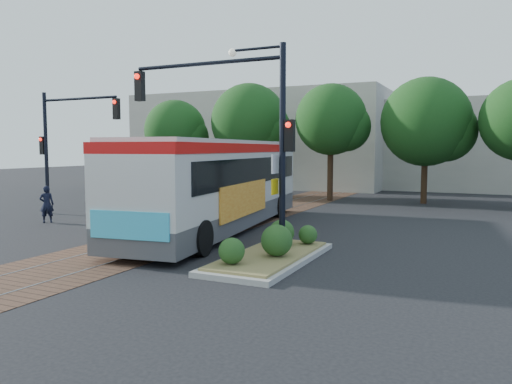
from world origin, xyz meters
TOP-DOWN VIEW (x-y plane):
  - ground at (0.00, 0.00)m, footprint 120.00×120.00m
  - trackbed at (0.00, 4.00)m, footprint 3.60×40.00m
  - tree_row at (1.21, 16.42)m, footprint 26.40×5.60m
  - warehouses at (-0.53, 28.75)m, footprint 40.00×13.00m
  - city_bus at (0.76, 3.33)m, footprint 4.54×13.58m
  - traffic_island at (4.82, -0.90)m, footprint 2.20×5.20m
  - signal_pole_main at (3.86, -0.81)m, footprint 5.49×0.46m
  - signal_pole_left at (-8.37, 4.00)m, footprint 4.99×0.34m
  - officer at (-7.07, 1.73)m, footprint 0.70×0.69m
  - parked_car at (-8.68, 12.20)m, footprint 4.49×2.80m

SIDE VIEW (x-z plane):
  - ground at x=0.00m, z-range 0.00..0.00m
  - trackbed at x=0.00m, z-range 0.00..0.02m
  - traffic_island at x=4.82m, z-range -0.24..0.89m
  - parked_car at x=-8.68m, z-range 0.00..1.21m
  - officer at x=-7.07m, z-range 0.00..1.63m
  - city_bus at x=0.76m, z-range 0.20..3.77m
  - warehouses at x=-0.53m, z-range -0.19..7.81m
  - signal_pole_left at x=-8.37m, z-range 0.86..6.86m
  - signal_pole_main at x=3.86m, z-range 1.16..7.16m
  - tree_row at x=1.21m, z-range 1.01..8.69m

